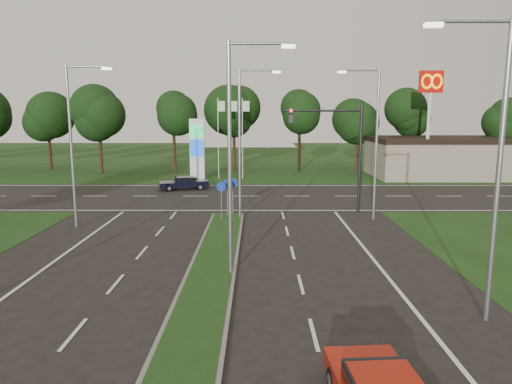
{
  "coord_description": "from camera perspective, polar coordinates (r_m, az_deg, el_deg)",
  "views": [
    {
      "loc": [
        1.85,
        -11.4,
        6.3
      ],
      "look_at": [
        1.79,
        12.98,
        2.2
      ],
      "focal_mm": 32.0,
      "sensor_mm": 36.0,
      "label": 1
    }
  ],
  "objects": [
    {
      "name": "streetlight_right_far",
      "position": [
        28.29,
        14.46,
        6.77
      ],
      "size": [
        2.53,
        0.22,
        9.0
      ],
      "rotation": [
        0.0,
        0.0,
        3.14
      ],
      "color": "gray",
      "rests_on": "ground"
    },
    {
      "name": "streetlight_right_near",
      "position": [
        15.14,
        27.53,
        3.85
      ],
      "size": [
        2.53,
        0.22,
        9.0
      ],
      "rotation": [
        0.0,
        0.0,
        3.14
      ],
      "color": "gray",
      "rests_on": "ground"
    },
    {
      "name": "cross_road",
      "position": [
        36.0,
        -2.81,
        -0.55
      ],
      "size": [
        160.0,
        12.0,
        0.02
      ],
      "primitive_type": "cube",
      "color": "black",
      "rests_on": "ground"
    },
    {
      "name": "navy_sedan",
      "position": [
        39.56,
        -9.0,
        1.15
      ],
      "size": [
        4.4,
        2.71,
        1.13
      ],
      "rotation": [
        0.0,
        0.0,
        1.84
      ],
      "color": "black",
      "rests_on": "ground"
    },
    {
      "name": "treeline_far",
      "position": [
        51.36,
        -1.85,
        10.13
      ],
      "size": [
        6.0,
        6.0,
        9.9
      ],
      "color": "black",
      "rests_on": "ground"
    },
    {
      "name": "streetlight_left_far",
      "position": [
        27.38,
        -21.76,
        6.31
      ],
      "size": [
        2.53,
        0.22,
        9.0
      ],
      "color": "gray",
      "rests_on": "ground"
    },
    {
      "name": "ground",
      "position": [
        13.15,
        -8.43,
        -19.18
      ],
      "size": [
        160.0,
        160.0,
        0.0
      ],
      "primitive_type": "plane",
      "color": "black",
      "rests_on": "ground"
    },
    {
      "name": "median_signs",
      "position": [
        28.23,
        -3.62,
        0.18
      ],
      "size": [
        1.16,
        1.76,
        2.38
      ],
      "color": "gray",
      "rests_on": "ground"
    },
    {
      "name": "mcdonalds_sign",
      "position": [
        46.31,
        20.95,
        11.01
      ],
      "size": [
        2.2,
        0.47,
        10.4
      ],
      "color": "silver",
      "rests_on": "ground"
    },
    {
      "name": "median_kerb",
      "position": [
        16.71,
        -6.37,
        -12.43
      ],
      "size": [
        2.0,
        26.0,
        0.12
      ],
      "primitive_type": "cube",
      "color": "slate",
      "rests_on": "ground"
    },
    {
      "name": "streetlight_median_far",
      "position": [
        27.44,
        -1.65,
        6.99
      ],
      "size": [
        2.53,
        0.22,
        9.0
      ],
      "color": "gray",
      "rests_on": "ground"
    },
    {
      "name": "traffic_signal",
      "position": [
        29.92,
        10.48,
        6.23
      ],
      "size": [
        5.1,
        0.42,
        7.0
      ],
      "color": "black",
      "rests_on": "ground"
    },
    {
      "name": "streetlight_median_near",
      "position": [
        17.46,
        -2.66,
        5.53
      ],
      "size": [
        2.53,
        0.22,
        9.0
      ],
      "color": "gray",
      "rests_on": "ground"
    },
    {
      "name": "gas_pylon",
      "position": [
        44.91,
        -7.11,
        5.5
      ],
      "size": [
        5.8,
        1.26,
        8.0
      ],
      "color": "silver",
      "rests_on": "ground"
    },
    {
      "name": "commercial_building",
      "position": [
        51.68,
        23.14,
        4.0
      ],
      "size": [
        16.0,
        9.0,
        4.0
      ],
      "primitive_type": "cube",
      "color": "gray",
      "rests_on": "ground"
    },
    {
      "name": "verge_far",
      "position": [
        66.72,
        -1.46,
        4.12
      ],
      "size": [
        160.0,
        50.0,
        0.02
      ],
      "primitive_type": "cube",
      "color": "#193311",
      "rests_on": "ground"
    }
  ]
}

